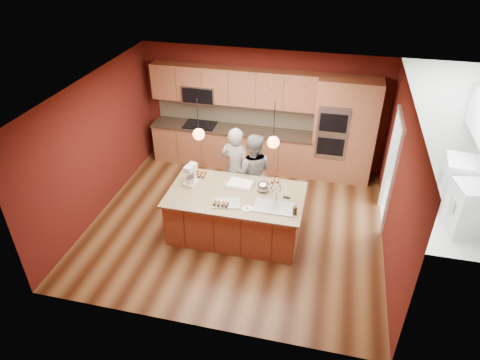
% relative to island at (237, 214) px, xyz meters
% --- Properties ---
extents(floor, '(5.50, 5.50, 0.00)m').
position_rel_island_xyz_m(floor, '(-0.07, 0.31, -0.46)').
color(floor, '#40200F').
rests_on(floor, ground).
extents(ceiling, '(5.50, 5.50, 0.00)m').
position_rel_island_xyz_m(ceiling, '(-0.07, 0.31, 2.24)').
color(ceiling, white).
rests_on(ceiling, ground).
extents(wall_back, '(5.50, 0.00, 5.50)m').
position_rel_island_xyz_m(wall_back, '(-0.07, 2.81, 0.89)').
color(wall_back, '#501510').
rests_on(wall_back, ground).
extents(wall_front, '(5.50, 0.00, 5.50)m').
position_rel_island_xyz_m(wall_front, '(-0.07, -2.19, 0.89)').
color(wall_front, '#501510').
rests_on(wall_front, ground).
extents(wall_left, '(0.00, 5.00, 5.00)m').
position_rel_island_xyz_m(wall_left, '(-2.82, 0.31, 0.89)').
color(wall_left, '#501510').
rests_on(wall_left, ground).
extents(wall_right, '(0.00, 5.00, 5.00)m').
position_rel_island_xyz_m(wall_right, '(2.68, 0.31, 0.89)').
color(wall_right, '#501510').
rests_on(wall_right, ground).
extents(cabinet_run, '(3.74, 0.64, 2.30)m').
position_rel_island_xyz_m(cabinet_run, '(-0.75, 2.55, 0.53)').
color(cabinet_run, brown).
rests_on(cabinet_run, floor).
extents(oven_column, '(1.30, 0.62, 2.30)m').
position_rel_island_xyz_m(oven_column, '(1.77, 2.50, 0.69)').
color(oven_column, brown).
rests_on(oven_column, floor).
extents(doorway_trim, '(0.08, 1.11, 2.20)m').
position_rel_island_xyz_m(doorway_trim, '(2.66, 1.11, 0.59)').
color(doorway_trim, white).
rests_on(doorway_trim, wall_right).
extents(pendant_left, '(0.20, 0.20, 0.80)m').
position_rel_island_xyz_m(pendant_left, '(-0.65, 0.00, 1.55)').
color(pendant_left, black).
rests_on(pendant_left, ceiling).
extents(pendant_right, '(0.20, 0.20, 0.80)m').
position_rel_island_xyz_m(pendant_right, '(0.61, 0.00, 1.55)').
color(pendant_right, black).
rests_on(pendant_right, ceiling).
extents(island, '(2.43, 1.36, 1.27)m').
position_rel_island_xyz_m(island, '(0.00, 0.00, 0.00)').
color(island, brown).
rests_on(island, floor).
extents(person_left, '(0.70, 0.53, 1.72)m').
position_rel_island_xyz_m(person_left, '(-0.24, 0.93, 0.40)').
color(person_left, black).
rests_on(person_left, floor).
extents(person_right, '(0.82, 0.66, 1.62)m').
position_rel_island_xyz_m(person_right, '(0.10, 0.93, 0.35)').
color(person_right, slate).
rests_on(person_right, floor).
extents(stand_mixer, '(0.27, 0.33, 0.40)m').
position_rel_island_xyz_m(stand_mixer, '(-0.89, 0.13, 0.61)').
color(stand_mixer, silver).
rests_on(stand_mixer, island).
extents(sheet_cake, '(0.54, 0.43, 0.05)m').
position_rel_island_xyz_m(sheet_cake, '(-0.01, 0.30, 0.46)').
color(sheet_cake, silver).
rests_on(sheet_cake, island).
extents(cooling_rack, '(0.53, 0.43, 0.02)m').
position_rel_island_xyz_m(cooling_rack, '(-0.10, -0.32, 0.45)').
color(cooling_rack, '#A5A7AD').
rests_on(cooling_rack, island).
extents(mixing_bowl, '(0.24, 0.24, 0.20)m').
position_rel_island_xyz_m(mixing_bowl, '(0.44, 0.21, 0.53)').
color(mixing_bowl, '#B9BBC0').
rests_on(mixing_bowl, island).
extents(plate, '(0.19, 0.19, 0.01)m').
position_rel_island_xyz_m(plate, '(0.28, -0.39, 0.44)').
color(plate, white).
rests_on(plate, island).
extents(tumbler, '(0.07, 0.07, 0.15)m').
position_rel_island_xyz_m(tumbler, '(1.08, -0.35, 0.51)').
color(tumbler, '#372812').
rests_on(tumbler, island).
extents(phone, '(0.13, 0.09, 0.01)m').
position_rel_island_xyz_m(phone, '(0.88, 0.09, 0.44)').
color(phone, black).
rests_on(phone, island).
extents(cupcakes_left, '(0.31, 0.23, 0.07)m').
position_rel_island_xyz_m(cupcakes_left, '(-0.86, 0.46, 0.47)').
color(cupcakes_left, '#BA7B4F').
rests_on(cupcakes_left, island).
extents(cupcakes_rack, '(0.28, 0.14, 0.06)m').
position_rel_island_xyz_m(cupcakes_rack, '(-0.18, -0.40, 0.49)').
color(cupcakes_rack, '#BA7B4F').
rests_on(cupcakes_rack, island).
extents(cupcakes_right, '(0.17, 0.17, 0.07)m').
position_rel_island_xyz_m(cupcakes_right, '(0.60, 0.54, 0.47)').
color(cupcakes_right, '#BA7B4F').
rests_on(cupcakes_right, island).
extents(washer, '(0.74, 0.75, 1.00)m').
position_rel_island_xyz_m(washer, '(4.15, 1.09, 0.04)').
color(washer, silver).
rests_on(washer, floor).
extents(dryer, '(0.76, 0.78, 1.12)m').
position_rel_island_xyz_m(dryer, '(4.10, 1.79, 0.10)').
color(dryer, silver).
rests_on(dryer, floor).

